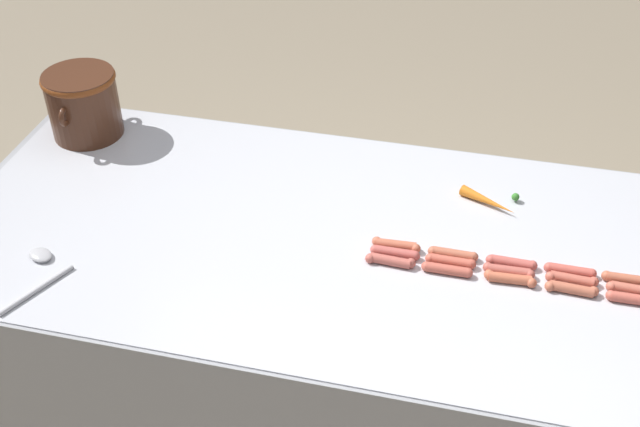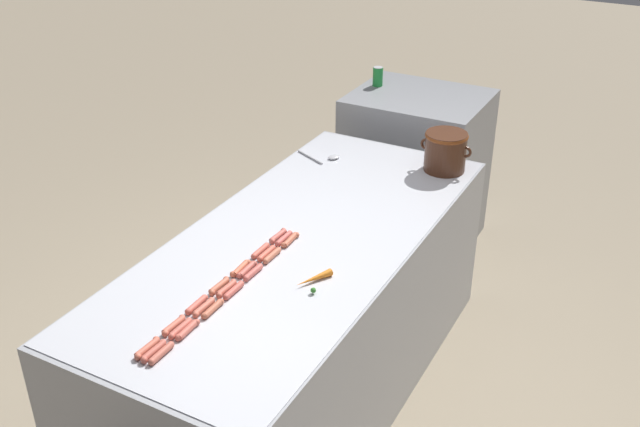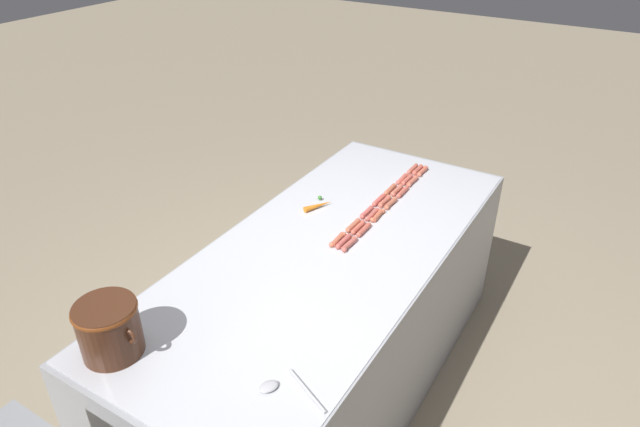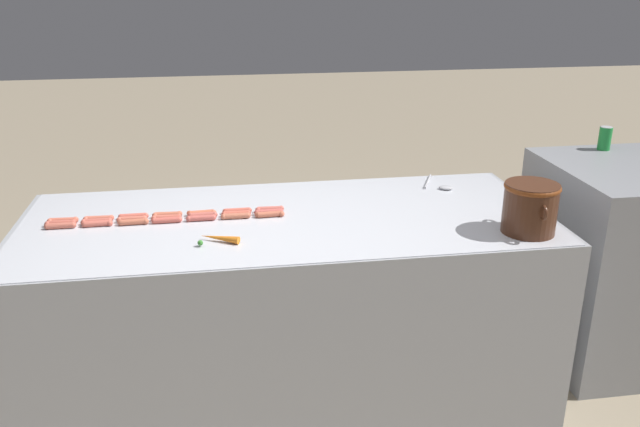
{
  "view_description": "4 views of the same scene",
  "coord_description": "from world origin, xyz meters",
  "px_view_note": "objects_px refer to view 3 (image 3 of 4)",
  "views": [
    {
      "loc": [
        -1.59,
        -0.23,
        2.26
      ],
      "look_at": [
        -0.06,
        0.12,
        1.03
      ],
      "focal_mm": 43.68,
      "sensor_mm": 36.0,
      "label": 1
    },
    {
      "loc": [
        1.44,
        -2.48,
        2.58
      ],
      "look_at": [
        0.07,
        0.05,
        1.02
      ],
      "focal_mm": 41.12,
      "sensor_mm": 36.0,
      "label": 2
    },
    {
      "loc": [
        -1.1,
        1.87,
        2.4
      ],
      "look_at": [
        0.14,
        -0.16,
        0.97
      ],
      "focal_mm": 31.41,
      "sensor_mm": 36.0,
      "label": 3
    },
    {
      "loc": [
        2.71,
        -0.27,
        1.95
      ],
      "look_at": [
        -0.05,
        0.16,
        0.9
      ],
      "focal_mm": 36.76,
      "sensor_mm": 36.0,
      "label": 4
    }
  ],
  "objects_px": {
    "hot_dog_12": "(358,227)",
    "hot_dog_17": "(379,200)",
    "hot_dog_5": "(364,230)",
    "hot_dog_11": "(372,214)",
    "hot_dog_18": "(367,212)",
    "hot_dog_4": "(378,215)",
    "hot_dog_8": "(407,180)",
    "hot_dog_0": "(422,171)",
    "hot_dog_2": "(403,192)",
    "hot_dog_1": "(412,181)",
    "carrot": "(319,205)",
    "bean_pot": "(109,327)",
    "hot_dog_6": "(349,244)",
    "hot_dog_14": "(413,169)",
    "hot_dog_10": "(385,201)",
    "hot_dog_15": "(402,179)",
    "hot_dog_20": "(338,239)",
    "hot_dog_13": "(344,241)",
    "serving_spoon": "(282,388)",
    "hot_dog_19": "(353,225)",
    "hot_dog_9": "(397,190)",
    "hot_dog_7": "(418,170)",
    "hot_dog_3": "(391,203)"
  },
  "relations": [
    {
      "from": "hot_dog_8",
      "to": "serving_spoon",
      "type": "bearing_deg",
      "value": 98.97
    },
    {
      "from": "hot_dog_12",
      "to": "hot_dog_13",
      "type": "xyz_separation_m",
      "value": [
        0.0,
        0.15,
        0.0
      ]
    },
    {
      "from": "hot_dog_0",
      "to": "bean_pot",
      "type": "bearing_deg",
      "value": 78.26
    },
    {
      "from": "hot_dog_10",
      "to": "bean_pot",
      "type": "xyz_separation_m",
      "value": [
        0.37,
        1.51,
        0.1
      ]
    },
    {
      "from": "hot_dog_14",
      "to": "hot_dog_4",
      "type": "bearing_deg",
      "value": 95.99
    },
    {
      "from": "serving_spoon",
      "to": "hot_dog_10",
      "type": "bearing_deg",
      "value": -79.08
    },
    {
      "from": "hot_dog_11",
      "to": "hot_dog_17",
      "type": "bearing_deg",
      "value": -76.12
    },
    {
      "from": "hot_dog_6",
      "to": "hot_dog_14",
      "type": "bearing_deg",
      "value": -85.92
    },
    {
      "from": "hot_dog_1",
      "to": "hot_dog_18",
      "type": "xyz_separation_m",
      "value": [
        0.06,
        0.44,
        0.0
      ]
    },
    {
      "from": "hot_dog_19",
      "to": "hot_dog_7",
      "type": "bearing_deg",
      "value": -92.35
    },
    {
      "from": "hot_dog_5",
      "to": "carrot",
      "type": "relative_size",
      "value": 0.77
    },
    {
      "from": "hot_dog_1",
      "to": "hot_dog_3",
      "type": "height_order",
      "value": "same"
    },
    {
      "from": "hot_dog_8",
      "to": "hot_dog_19",
      "type": "xyz_separation_m",
      "value": [
        0.03,
        0.6,
        0.0
      ]
    },
    {
      "from": "hot_dog_18",
      "to": "hot_dog_19",
      "type": "height_order",
      "value": "same"
    },
    {
      "from": "hot_dog_2",
      "to": "hot_dog_15",
      "type": "distance_m",
      "value": 0.16
    },
    {
      "from": "hot_dog_4",
      "to": "hot_dog_8",
      "type": "relative_size",
      "value": 1.0
    },
    {
      "from": "hot_dog_10",
      "to": "bean_pot",
      "type": "bearing_deg",
      "value": 76.14
    },
    {
      "from": "hot_dog_5",
      "to": "hot_dog_13",
      "type": "xyz_separation_m",
      "value": [
        0.04,
        0.14,
        0.0
      ]
    },
    {
      "from": "hot_dog_15",
      "to": "bean_pot",
      "type": "bearing_deg",
      "value": 79.16
    },
    {
      "from": "hot_dog_5",
      "to": "bean_pot",
      "type": "xyz_separation_m",
      "value": [
        0.41,
        1.2,
        0.1
      ]
    },
    {
      "from": "bean_pot",
      "to": "carrot",
      "type": "bearing_deg",
      "value": -94.16
    },
    {
      "from": "hot_dog_12",
      "to": "hot_dog_18",
      "type": "bearing_deg",
      "value": -78.52
    },
    {
      "from": "hot_dog_12",
      "to": "hot_dog_17",
      "type": "bearing_deg",
      "value": -83.46
    },
    {
      "from": "hot_dog_11",
      "to": "hot_dog_18",
      "type": "distance_m",
      "value": 0.03
    },
    {
      "from": "hot_dog_2",
      "to": "hot_dog_5",
      "type": "height_order",
      "value": "same"
    },
    {
      "from": "hot_dog_7",
      "to": "serving_spoon",
      "type": "height_order",
      "value": "hot_dog_7"
    },
    {
      "from": "hot_dog_4",
      "to": "hot_dog_18",
      "type": "xyz_separation_m",
      "value": [
        0.06,
        -0.0,
        0.0
      ]
    },
    {
      "from": "hot_dog_9",
      "to": "hot_dog_10",
      "type": "height_order",
      "value": "same"
    },
    {
      "from": "hot_dog_0",
      "to": "hot_dog_2",
      "type": "relative_size",
      "value": 1.0
    },
    {
      "from": "hot_dog_9",
      "to": "hot_dog_0",
      "type": "bearing_deg",
      "value": -95.8
    },
    {
      "from": "hot_dog_1",
      "to": "hot_dog_3",
      "type": "relative_size",
      "value": 1.0
    },
    {
      "from": "hot_dog_8",
      "to": "hot_dog_2",
      "type": "bearing_deg",
      "value": 104.44
    },
    {
      "from": "hot_dog_2",
      "to": "hot_dog_6",
      "type": "relative_size",
      "value": 1.0
    },
    {
      "from": "hot_dog_11",
      "to": "hot_dog_13",
      "type": "relative_size",
      "value": 1.0
    },
    {
      "from": "hot_dog_14",
      "to": "carrot",
      "type": "distance_m",
      "value": 0.71
    },
    {
      "from": "hot_dog_10",
      "to": "hot_dog_14",
      "type": "bearing_deg",
      "value": -86.29
    },
    {
      "from": "hot_dog_8",
      "to": "hot_dog_3",
      "type": "bearing_deg",
      "value": 96.93
    },
    {
      "from": "hot_dog_5",
      "to": "hot_dog_17",
      "type": "distance_m",
      "value": 0.31
    },
    {
      "from": "hot_dog_8",
      "to": "hot_dog_20",
      "type": "height_order",
      "value": "same"
    },
    {
      "from": "hot_dog_6",
      "to": "hot_dog_11",
      "type": "relative_size",
      "value": 1.0
    },
    {
      "from": "hot_dog_11",
      "to": "hot_dog_12",
      "type": "height_order",
      "value": "same"
    },
    {
      "from": "hot_dog_10",
      "to": "carrot",
      "type": "relative_size",
      "value": 0.77
    },
    {
      "from": "hot_dog_8",
      "to": "hot_dog_13",
      "type": "relative_size",
      "value": 1.0
    },
    {
      "from": "hot_dog_17",
      "to": "hot_dog_18",
      "type": "bearing_deg",
      "value": 91.28
    },
    {
      "from": "hot_dog_5",
      "to": "hot_dog_14",
      "type": "distance_m",
      "value": 0.75
    },
    {
      "from": "hot_dog_13",
      "to": "serving_spoon",
      "type": "xyz_separation_m",
      "value": [
        -0.26,
        0.89,
        -0.01
      ]
    },
    {
      "from": "bean_pot",
      "to": "hot_dog_14",
      "type": "bearing_deg",
      "value": -100.0
    },
    {
      "from": "serving_spoon",
      "to": "hot_dog_15",
      "type": "bearing_deg",
      "value": -80.04
    },
    {
      "from": "hot_dog_4",
      "to": "serving_spoon",
      "type": "distance_m",
      "value": 1.2
    },
    {
      "from": "bean_pot",
      "to": "hot_dog_2",
      "type": "bearing_deg",
      "value": -103.96
    }
  ]
}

